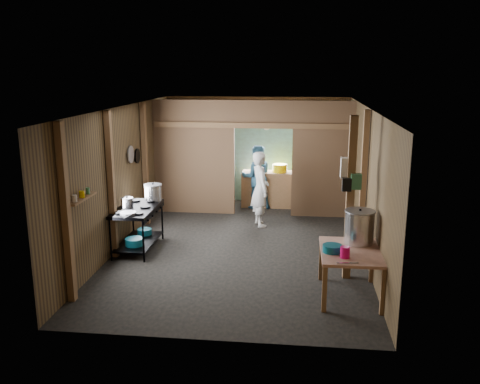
# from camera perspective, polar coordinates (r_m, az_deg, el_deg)

# --- Properties ---
(floor) EXTENTS (4.50, 7.00, 0.00)m
(floor) POSITION_cam_1_polar(r_m,az_deg,el_deg) (9.81, 0.13, -5.98)
(floor) COLOR black
(floor) RESTS_ON ground
(ceiling) EXTENTS (4.50, 7.00, 0.00)m
(ceiling) POSITION_cam_1_polar(r_m,az_deg,el_deg) (9.27, 0.14, 9.34)
(ceiling) COLOR #464341
(ceiling) RESTS_ON ground
(wall_back) EXTENTS (4.50, 0.00, 2.60)m
(wall_back) POSITION_cam_1_polar(r_m,az_deg,el_deg) (12.88, 1.86, 4.73)
(wall_back) COLOR brown
(wall_back) RESTS_ON ground
(wall_front) EXTENTS (4.50, 0.00, 2.60)m
(wall_front) POSITION_cam_1_polar(r_m,az_deg,el_deg) (6.11, -3.50, -5.44)
(wall_front) COLOR brown
(wall_front) RESTS_ON ground
(wall_left) EXTENTS (0.00, 7.00, 2.60)m
(wall_left) POSITION_cam_1_polar(r_m,az_deg,el_deg) (9.95, -12.85, 1.73)
(wall_left) COLOR brown
(wall_left) RESTS_ON ground
(wall_right) EXTENTS (0.00, 7.00, 2.60)m
(wall_right) POSITION_cam_1_polar(r_m,az_deg,el_deg) (9.48, 13.78, 1.10)
(wall_right) COLOR brown
(wall_right) RESTS_ON ground
(partition_left) EXTENTS (1.85, 0.10, 2.60)m
(partition_left) POSITION_cam_1_polar(r_m,az_deg,el_deg) (11.80, -5.10, 3.85)
(partition_left) COLOR brown
(partition_left) RESTS_ON floor
(partition_right) EXTENTS (1.35, 0.10, 2.60)m
(partition_right) POSITION_cam_1_polar(r_m,az_deg,el_deg) (11.57, 9.14, 3.54)
(partition_right) COLOR brown
(partition_right) RESTS_ON floor
(partition_header) EXTENTS (1.30, 0.10, 0.60)m
(partition_header) POSITION_cam_1_polar(r_m,az_deg,el_deg) (11.46, 2.62, 8.65)
(partition_header) COLOR brown
(partition_header) RESTS_ON wall_back
(turquoise_panel) EXTENTS (4.40, 0.06, 2.50)m
(turquoise_panel) POSITION_cam_1_polar(r_m,az_deg,el_deg) (12.83, 1.84, 4.47)
(turquoise_panel) COLOR #6DB5B0
(turquoise_panel) RESTS_ON wall_back
(back_counter) EXTENTS (1.20, 0.50, 0.85)m
(back_counter) POSITION_cam_1_polar(r_m,az_deg,el_deg) (12.49, 2.99, 0.34)
(back_counter) COLOR brown
(back_counter) RESTS_ON floor
(wall_clock) EXTENTS (0.20, 0.03, 0.20)m
(wall_clock) POSITION_cam_1_polar(r_m,az_deg,el_deg) (12.69, 2.98, 7.31)
(wall_clock) COLOR silver
(wall_clock) RESTS_ON wall_back
(post_left_a) EXTENTS (0.10, 0.12, 2.60)m
(post_left_a) POSITION_cam_1_polar(r_m,az_deg,el_deg) (7.59, -18.74, -2.35)
(post_left_a) COLOR brown
(post_left_a) RESTS_ON floor
(post_left_b) EXTENTS (0.10, 0.12, 2.60)m
(post_left_b) POSITION_cam_1_polar(r_m,az_deg,el_deg) (9.20, -14.06, 0.69)
(post_left_b) COLOR brown
(post_left_b) RESTS_ON floor
(post_left_c) EXTENTS (0.10, 0.12, 2.60)m
(post_left_c) POSITION_cam_1_polar(r_m,az_deg,el_deg) (11.05, -10.49, 3.01)
(post_left_c) COLOR brown
(post_left_c) RESTS_ON floor
(post_right) EXTENTS (0.10, 0.12, 2.60)m
(post_right) POSITION_cam_1_polar(r_m,az_deg,el_deg) (9.28, 13.50, 0.84)
(post_right) COLOR brown
(post_right) RESTS_ON floor
(post_free) EXTENTS (0.12, 0.12, 2.60)m
(post_free) POSITION_cam_1_polar(r_m,az_deg,el_deg) (8.18, 12.10, -0.79)
(post_free) COLOR brown
(post_free) RESTS_ON floor
(cross_beam) EXTENTS (4.40, 0.12, 0.12)m
(cross_beam) POSITION_cam_1_polar(r_m,az_deg,el_deg) (11.45, 1.33, 7.40)
(cross_beam) COLOR brown
(cross_beam) RESTS_ON wall_left
(pan_lid_big) EXTENTS (0.03, 0.34, 0.34)m
(pan_lid_big) POSITION_cam_1_polar(r_m,az_deg,el_deg) (10.25, -12.02, 4.11)
(pan_lid_big) COLOR gray
(pan_lid_big) RESTS_ON wall_left
(pan_lid_small) EXTENTS (0.03, 0.30, 0.30)m
(pan_lid_small) POSITION_cam_1_polar(r_m,az_deg,el_deg) (10.64, -11.32, 3.94)
(pan_lid_small) COLOR black
(pan_lid_small) RESTS_ON wall_left
(wall_shelf) EXTENTS (0.14, 0.80, 0.03)m
(wall_shelf) POSITION_cam_1_polar(r_m,az_deg,el_deg) (7.99, -17.10, -0.70)
(wall_shelf) COLOR brown
(wall_shelf) RESTS_ON wall_left
(jar_white) EXTENTS (0.07, 0.07, 0.10)m
(jar_white) POSITION_cam_1_polar(r_m,az_deg,el_deg) (7.76, -17.86, -0.68)
(jar_white) COLOR silver
(jar_white) RESTS_ON wall_shelf
(jar_yellow) EXTENTS (0.08, 0.08, 0.10)m
(jar_yellow) POSITION_cam_1_polar(r_m,az_deg,el_deg) (7.98, -17.14, -0.24)
(jar_yellow) COLOR #E8BC00
(jar_yellow) RESTS_ON wall_shelf
(jar_green) EXTENTS (0.06, 0.06, 0.10)m
(jar_green) POSITION_cam_1_polar(r_m,az_deg,el_deg) (8.17, -16.53, 0.12)
(jar_green) COLOR #3B8057
(jar_green) RESTS_ON wall_shelf
(bag_white) EXTENTS (0.22, 0.15, 0.32)m
(bag_white) POSITION_cam_1_polar(r_m,az_deg,el_deg) (8.15, 11.87, 2.63)
(bag_white) COLOR silver
(bag_white) RESTS_ON post_free
(bag_green) EXTENTS (0.16, 0.12, 0.24)m
(bag_green) POSITION_cam_1_polar(r_m,az_deg,el_deg) (8.06, 12.74, 1.16)
(bag_green) COLOR #3B8057
(bag_green) RESTS_ON post_free
(bag_black) EXTENTS (0.14, 0.10, 0.20)m
(bag_black) POSITION_cam_1_polar(r_m,az_deg,el_deg) (8.04, 11.75, 0.81)
(bag_black) COLOR black
(bag_black) RESTS_ON post_free
(gas_range) EXTENTS (0.70, 1.37, 0.81)m
(gas_range) POSITION_cam_1_polar(r_m,az_deg,el_deg) (9.70, -11.27, -3.98)
(gas_range) COLOR black
(gas_range) RESTS_ON floor
(prep_table) EXTENTS (0.88, 1.20, 0.71)m
(prep_table) POSITION_cam_1_polar(r_m,az_deg,el_deg) (7.81, 12.09, -8.79)
(prep_table) COLOR tan
(prep_table) RESTS_ON floor
(stove_pot_large) EXTENTS (0.34, 0.34, 0.34)m
(stove_pot_large) POSITION_cam_1_polar(r_m,az_deg,el_deg) (9.97, -9.60, -0.11)
(stove_pot_large) COLOR silver
(stove_pot_large) RESTS_ON gas_range
(stove_pot_med) EXTENTS (0.27, 0.27, 0.20)m
(stove_pot_med) POSITION_cam_1_polar(r_m,az_deg,el_deg) (9.60, -12.40, -1.20)
(stove_pot_med) COLOR silver
(stove_pot_med) RESTS_ON gas_range
(frying_pan) EXTENTS (0.40, 0.56, 0.07)m
(frying_pan) POSITION_cam_1_polar(r_m,az_deg,el_deg) (9.14, -12.30, -2.33)
(frying_pan) COLOR gray
(frying_pan) RESTS_ON gas_range
(blue_tub_front) EXTENTS (0.33, 0.33, 0.13)m
(blue_tub_front) POSITION_cam_1_polar(r_m,az_deg,el_deg) (9.54, -11.64, -5.43)
(blue_tub_front) COLOR #0D576A
(blue_tub_front) RESTS_ON gas_range
(blue_tub_back) EXTENTS (0.28, 0.28, 0.11)m
(blue_tub_back) POSITION_cam_1_polar(r_m,az_deg,el_deg) (10.11, -10.55, -4.35)
(blue_tub_back) COLOR #0D576A
(blue_tub_back) RESTS_ON gas_range
(stock_pot) EXTENTS (0.59, 0.59, 0.53)m
(stock_pot) POSITION_cam_1_polar(r_m,az_deg,el_deg) (7.94, 13.09, -3.85)
(stock_pot) COLOR silver
(stock_pot) RESTS_ON prep_table
(wash_basin) EXTENTS (0.33, 0.33, 0.11)m
(wash_basin) POSITION_cam_1_polar(r_m,az_deg,el_deg) (7.55, 10.19, -6.18)
(wash_basin) COLOR #0D576A
(wash_basin) RESTS_ON prep_table
(pink_bucket) EXTENTS (0.14, 0.14, 0.16)m
(pink_bucket) POSITION_cam_1_polar(r_m,az_deg,el_deg) (7.35, 11.57, -6.56)
(pink_bucket) COLOR #D70860
(pink_bucket) RESTS_ON prep_table
(knife) EXTENTS (0.30, 0.08, 0.01)m
(knife) POSITION_cam_1_polar(r_m,az_deg,el_deg) (7.18, 11.86, -7.71)
(knife) COLOR silver
(knife) RESTS_ON prep_table
(yellow_tub) EXTENTS (0.35, 0.35, 0.19)m
(yellow_tub) POSITION_cam_1_polar(r_m,az_deg,el_deg) (12.37, 4.43, 2.66)
(yellow_tub) COLOR #E8BC00
(yellow_tub) RESTS_ON back_counter
(red_cup) EXTENTS (0.13, 0.13, 0.15)m
(red_cup) POSITION_cam_1_polar(r_m,az_deg,el_deg) (12.41, 1.48, 2.63)
(red_cup) COLOR maroon
(red_cup) RESTS_ON back_counter
(cook) EXTENTS (0.57, 0.68, 1.59)m
(cook) POSITION_cam_1_polar(r_m,az_deg,el_deg) (10.86, 2.26, 0.34)
(cook) COLOR white
(cook) RESTS_ON floor
(worker_back) EXTENTS (0.84, 0.71, 1.52)m
(worker_back) POSITION_cam_1_polar(r_m,az_deg,el_deg) (12.25, 1.83, 1.68)
(worker_back) COLOR #30658D
(worker_back) RESTS_ON floor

